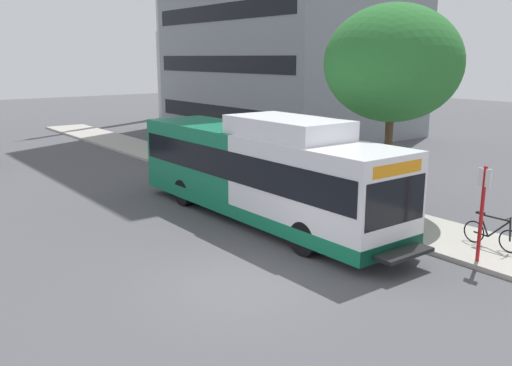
{
  "coord_description": "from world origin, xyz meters",
  "views": [
    {
      "loc": [
        -7.37,
        -10.33,
        5.5
      ],
      "look_at": [
        2.89,
        3.15,
        1.6
      ],
      "focal_mm": 38.48,
      "sensor_mm": 36.0,
      "label": 1
    }
  ],
  "objects_px": {
    "transit_bus": "(260,172)",
    "street_tree_near_stop": "(393,64)",
    "bicycle_parked": "(492,233)",
    "bus_stop_sign_pole": "(482,207)"
  },
  "relations": [
    {
      "from": "bicycle_parked",
      "to": "street_tree_near_stop",
      "type": "height_order",
      "value": "street_tree_near_stop"
    },
    {
      "from": "street_tree_near_stop",
      "to": "bicycle_parked",
      "type": "bearing_deg",
      "value": -101.35
    },
    {
      "from": "transit_bus",
      "to": "street_tree_near_stop",
      "type": "relative_size",
      "value": 1.71
    },
    {
      "from": "bus_stop_sign_pole",
      "to": "bicycle_parked",
      "type": "bearing_deg",
      "value": 15.76
    },
    {
      "from": "transit_bus",
      "to": "street_tree_near_stop",
      "type": "xyz_separation_m",
      "value": [
        4.26,
        -1.92,
        3.58
      ]
    },
    {
      "from": "transit_bus",
      "to": "bicycle_parked",
      "type": "relative_size",
      "value": 6.96
    },
    {
      "from": "transit_bus",
      "to": "street_tree_near_stop",
      "type": "distance_m",
      "value": 5.88
    },
    {
      "from": "transit_bus",
      "to": "bus_stop_sign_pole",
      "type": "distance_m",
      "value": 7.22
    },
    {
      "from": "transit_bus",
      "to": "street_tree_near_stop",
      "type": "height_order",
      "value": "street_tree_near_stop"
    },
    {
      "from": "transit_bus",
      "to": "bicycle_parked",
      "type": "height_order",
      "value": "transit_bus"
    }
  ]
}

